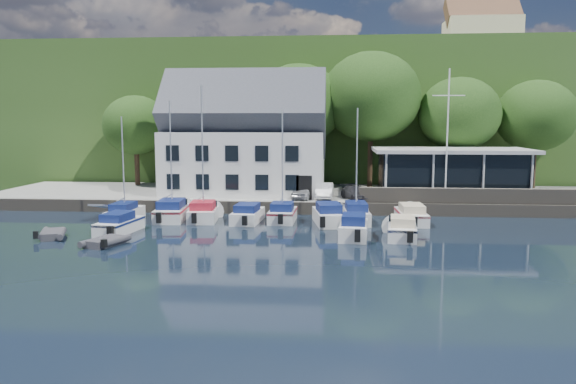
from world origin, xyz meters
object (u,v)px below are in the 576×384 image
object	(u,v)px
harbor_building	(245,145)
car_blue	(399,191)
car_dgrey	(356,193)
boat_r2_4	(402,227)
boat_r1_0	(123,165)
boat_r1_3	(248,213)
boat_r1_6	(357,159)
dinghy_0	(53,233)
car_white	(325,191)
dinghy_1	(105,240)
club_pavilion	(450,172)
car_silver	(305,191)
boat_r2_3	(354,226)
boat_r1_7	(411,213)
boat_r1_1	(171,157)
boat_r1_4	(282,162)
boat_r2_0	(119,222)
flagpole	(447,136)
boat_r1_2	(203,160)
boat_r1_5	(329,213)

from	to	relation	value
harbor_building	car_blue	size ratio (longest dim) A/B	4.16
car_dgrey	boat_r2_4	distance (m)	10.85
boat_r1_0	boat_r1_3	size ratio (longest dim) A/B	1.36
boat_r1_0	boat_r1_6	world-z (taller)	boat_r1_6
car_dgrey	boat_r1_3	size ratio (longest dim) A/B	0.65
dinghy_0	car_blue	bearing A→B (deg)	7.77
car_white	dinghy_1	world-z (taller)	car_white
club_pavilion	car_silver	xyz separation A→B (m)	(-12.50, -2.83, -1.43)
boat_r2_3	dinghy_1	size ratio (longest dim) A/B	2.06
boat_r1_0	boat_r2_4	size ratio (longest dim) A/B	1.46
boat_r1_6	boat_r1_7	size ratio (longest dim) A/B	1.43
harbor_building	boat_r2_4	xyz separation A→B (m)	(12.33, -14.10, -4.63)
boat_r1_1	club_pavilion	bearing A→B (deg)	15.24
boat_r1_0	club_pavilion	bearing A→B (deg)	20.69
boat_r1_4	boat_r2_0	bearing A→B (deg)	-153.10
flagpole	boat_r2_3	distance (m)	13.81
harbor_building	flagpole	bearing A→B (deg)	-13.85
car_white	boat_r1_1	size ratio (longest dim) A/B	0.41
boat_r1_2	boat_r1_6	size ratio (longest dim) A/B	0.99
boat_r1_1	boat_r2_0	size ratio (longest dim) A/B	1.62
harbor_building	boat_r1_5	bearing A→B (deg)	-51.02
boat_r1_0	boat_r1_2	world-z (taller)	boat_r1_2
boat_r1_2	dinghy_1	bearing A→B (deg)	-119.74
club_pavilion	boat_r1_6	size ratio (longest dim) A/B	1.41
boat_r1_1	dinghy_1	xyz separation A→B (m)	(-1.49, -9.10, -4.47)
car_blue	boat_r1_5	bearing A→B (deg)	-132.83
harbor_building	boat_r2_3	bearing A→B (deg)	-57.04
car_white	boat_r2_0	size ratio (longest dim) A/B	0.66
harbor_building	dinghy_1	xyz separation A→B (m)	(-5.78, -17.71, -5.03)
car_dgrey	boat_r1_3	world-z (taller)	car_dgrey
boat_r1_3	boat_r2_0	size ratio (longest dim) A/B	1.03
car_blue	flagpole	xyz separation A→B (m)	(3.52, -1.64, 4.69)
boat_r1_0	boat_r1_4	size ratio (longest dim) A/B	0.93
car_silver	boat_r2_0	xyz separation A→B (m)	(-11.92, -10.51, -0.91)
boat_r1_0	boat_r1_1	world-z (taller)	boat_r1_1
boat_r1_1	boat_r2_3	world-z (taller)	boat_r1_1
club_pavilion	boat_r1_4	world-z (taller)	boat_r1_4
flagpole	boat_r2_4	world-z (taller)	flagpole
boat_r1_7	boat_r2_3	xyz separation A→B (m)	(-4.42, -5.70, 0.07)
flagpole	dinghy_1	xyz separation A→B (m)	(-22.69, -13.54, -5.96)
car_dgrey	boat_r2_4	size ratio (longest dim) A/B	0.70
dinghy_1	boat_r1_1	bearing A→B (deg)	100.63
club_pavilion	boat_r1_1	distance (m)	23.79
car_white	boat_r2_3	world-z (taller)	car_white
car_silver	boat_r1_3	world-z (taller)	car_silver
car_white	car_blue	xyz separation A→B (m)	(6.22, 0.50, -0.05)
harbor_building	boat_r1_4	world-z (taller)	harbor_building
boat_r1_4	car_dgrey	bearing A→B (deg)	44.17
boat_r2_3	dinghy_0	world-z (taller)	boat_r2_3
boat_r2_0	dinghy_1	world-z (taller)	boat_r2_0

